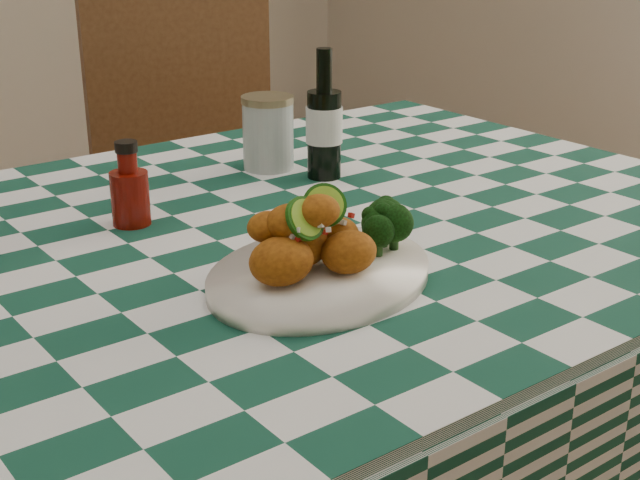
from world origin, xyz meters
TOP-DOWN VIEW (x-y plane):
  - dining_table at (0.00, 0.00)m, footprint 1.66×1.06m
  - plate at (0.03, -0.20)m, footprint 0.38×0.33m
  - fried_chicken_pile at (0.02, -0.20)m, footprint 0.15×0.11m
  - broccoli_side at (0.12, -0.18)m, footprint 0.08×0.08m
  - ketchup_bottle at (-0.06, 0.13)m, footprint 0.07×0.07m
  - mason_jar at (0.25, 0.25)m, footprint 0.11×0.11m
  - beer_bottle at (0.30, 0.15)m, footprint 0.08×0.08m
  - wooden_chair_right at (0.42, 0.75)m, footprint 0.56×0.57m

SIDE VIEW (x-z plane):
  - dining_table at x=0.00m, z-range 0.00..0.79m
  - wooden_chair_right at x=0.42m, z-range 0.00..1.02m
  - plate at x=0.03m, z-range 0.79..0.80m
  - broccoli_side at x=0.12m, z-range 0.80..0.86m
  - ketchup_bottle at x=-0.06m, z-range 0.79..0.91m
  - mason_jar at x=0.25m, z-range 0.79..0.91m
  - fried_chicken_pile at x=0.02m, z-range 0.80..0.90m
  - beer_bottle at x=0.30m, z-range 0.79..1.00m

